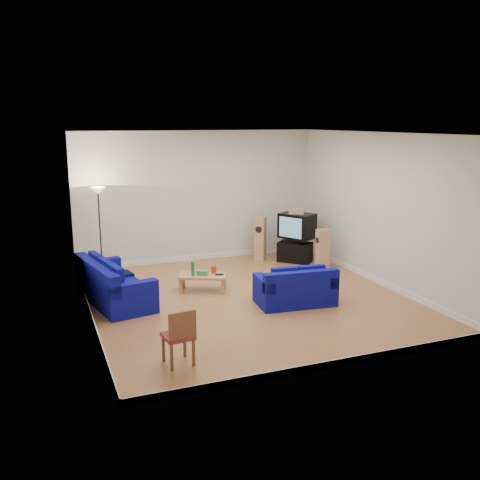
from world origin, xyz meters
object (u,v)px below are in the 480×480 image
object	(u,v)px
sofa_loveseat	(296,291)
coffee_table	(203,277)
sofa_three_seat	(112,287)
television	(297,226)
tv_stand	(295,252)

from	to	relation	value
sofa_loveseat	coffee_table	size ratio (longest dim) A/B	1.43
sofa_three_seat	sofa_loveseat	world-z (taller)	sofa_three_seat
coffee_table	television	size ratio (longest dim) A/B	1.10
sofa_loveseat	tv_stand	bearing A→B (deg)	68.87
sofa_loveseat	coffee_table	bearing A→B (deg)	140.20
sofa_loveseat	coffee_table	world-z (taller)	sofa_loveseat
sofa_three_seat	tv_stand	size ratio (longest dim) A/B	2.79
tv_stand	coffee_table	bearing A→B (deg)	-109.66
sofa_loveseat	sofa_three_seat	bearing A→B (deg)	162.26
sofa_loveseat	television	distance (m)	3.27
coffee_table	television	distance (m)	3.27
coffee_table	sofa_three_seat	bearing A→B (deg)	-179.13
sofa_three_seat	sofa_loveseat	distance (m)	3.53
coffee_table	television	xyz separation A→B (m)	(2.88, 1.42, 0.61)
television	sofa_loveseat	bearing A→B (deg)	-57.05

